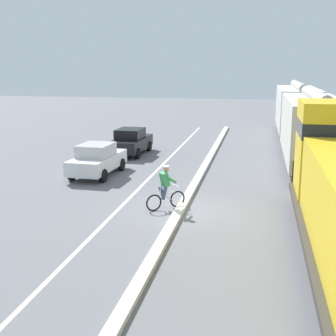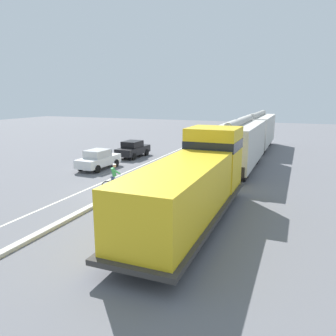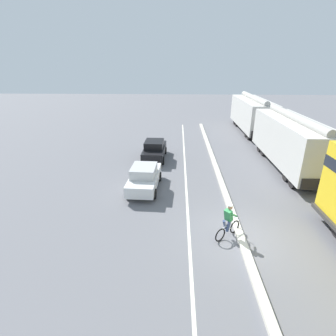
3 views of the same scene
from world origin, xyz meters
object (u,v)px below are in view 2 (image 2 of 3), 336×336
at_px(locomotive, 194,184).
at_px(cyclist, 114,178).
at_px(hopper_car_middle, 258,130).
at_px(parked_car_black, 133,149).
at_px(parked_car_white, 98,159).
at_px(hopper_car_lead, 240,144).

height_order(locomotive, cyclist, locomotive).
relative_size(hopper_car_middle, parked_car_black, 2.49).
relative_size(hopper_car_middle, parked_car_white, 2.48).
distance_m(locomotive, parked_car_white, 13.36).
distance_m(parked_car_white, parked_car_black, 5.78).
bearing_deg(cyclist, parked_car_white, 132.42).
bearing_deg(hopper_car_lead, parked_car_black, 172.08).
xyz_separation_m(locomotive, hopper_car_middle, (0.00, 23.76, 0.28)).
xyz_separation_m(locomotive, cyclist, (-6.27, 2.93, -0.98)).
distance_m(hopper_car_lead, cyclist, 11.23).
bearing_deg(parked_car_white, parked_car_black, 88.57).
bearing_deg(parked_car_white, cyclist, -47.58).
xyz_separation_m(hopper_car_middle, cyclist, (-6.27, -20.82, -1.26)).
relative_size(locomotive, cyclist, 6.77).
bearing_deg(cyclist, hopper_car_middle, 73.24).
bearing_deg(parked_car_black, hopper_car_middle, 43.62).
bearing_deg(cyclist, hopper_car_lead, 55.78).
bearing_deg(hopper_car_middle, locomotive, -90.00).
bearing_deg(cyclist, locomotive, -25.06).
distance_m(locomotive, hopper_car_lead, 12.16).
relative_size(parked_car_black, cyclist, 2.48).
height_order(parked_car_white, parked_car_black, same).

